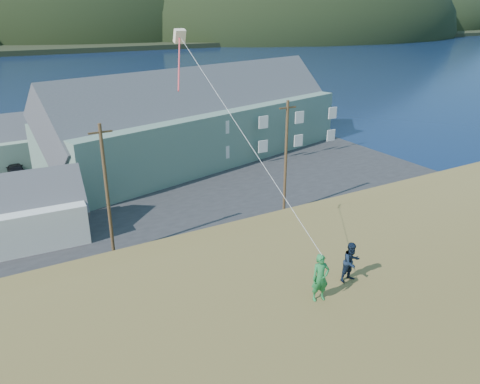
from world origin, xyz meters
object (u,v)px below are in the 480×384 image
Objects in this scene: lodge at (203,118)px; shed_white at (29,211)px; kite_flyer_navy at (351,262)px; kite_flyer_green at (320,278)px.

shed_white is at bearing -163.08° from lodge.
kite_flyer_navy is at bearing -67.38° from shed_white.
shed_white is 5.39× the size of kite_flyer_navy.
kite_flyer_navy is at bearing -121.60° from lodge.
kite_flyer_navy is (-11.75, -37.39, 3.03)m from lodge.
shed_white is 4.80× the size of kite_flyer_green.
shed_white is 26.89m from kite_flyer_green.
shed_white is at bearing 118.04° from kite_flyer_green.
lodge is 21.52× the size of kite_flyer_green.
kite_flyer_navy is at bearing 24.82° from kite_flyer_green.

